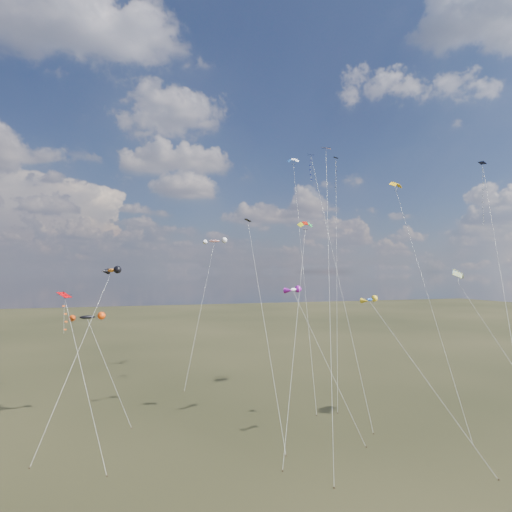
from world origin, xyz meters
name	(u,v)px	position (x,y,z in m)	size (l,w,h in m)	color
ground	(322,469)	(0.00, 0.00, 0.00)	(400.00, 400.00, 0.00)	black
diamond_black_high	(336,186)	(19.20, 32.42, 31.67)	(11.76, 21.13, 36.98)	black
diamond_navy_tall	(315,184)	(10.70, 23.13, 29.69)	(2.57, 19.59, 34.56)	#090845
diamond_black_mid	(258,281)	(-1.67, 12.45, 15.99)	(0.84, 13.57, 23.47)	black
diamond_red_low	(66,319)	(-21.48, 11.04, 12.51)	(4.76, 7.85, 15.07)	#C40206
diamond_navy_right	(485,203)	(20.40, 1.99, 24.34)	(11.37, 15.83, 29.03)	#101651
diamond_orange_center	(328,222)	(4.87, 8.07, 22.40)	(8.68, 17.21, 32.18)	orange
parafoil_yellow	(396,184)	(21.58, 19.02, 29.60)	(6.74, 20.42, 30.38)	#EAA80B
parafoil_blue_white	(293,161)	(12.92, 36.00, 36.13)	(8.17, 23.98, 37.10)	blue
parafoil_striped	(458,272)	(20.77, 6.36, 17.04)	(3.25, 15.63, 17.83)	#D9BA04
parafoil_tricolor	(305,225)	(4.45, 12.97, 22.55)	(8.98, 13.18, 23.27)	yellow
novelty_black_orange	(88,317)	(-19.86, 22.06, 11.60)	(6.76, 7.34, 12.12)	black
novelty_orange_black	(111,271)	(-17.30, 20.14, 17.11)	(7.97, 13.41, 17.70)	orange
novelty_white_purple	(294,290)	(3.33, 13.88, 14.84)	(4.09, 12.07, 15.35)	white
novelty_redwhite_stripe	(214,241)	(0.32, 41.97, 22.37)	(9.56, 14.59, 23.01)	red
novelty_blue_yellow	(371,301)	(7.74, 4.35, 14.06)	(5.98, 11.85, 14.58)	#1D49B3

